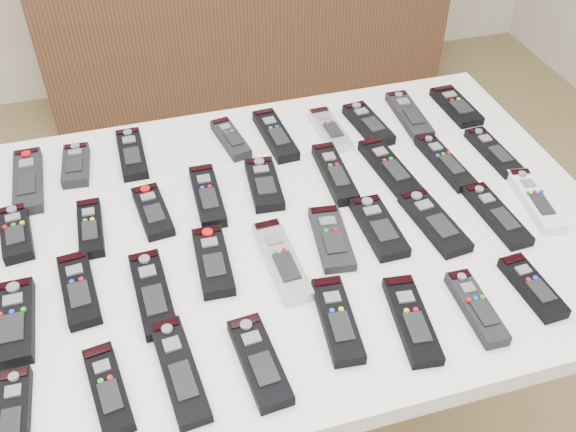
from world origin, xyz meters
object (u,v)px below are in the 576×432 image
object	(u,v)px
remote_26	(497,215)
remote_32	(337,320)
remote_5	(329,130)
remote_27	(535,200)
table	(288,245)
remote_17	(493,152)
remote_18	(14,322)
remote_12	(207,196)
remote_30	(180,370)
remote_22	(282,260)
remote_0	(28,181)
remote_1	(76,165)
remote_34	(476,308)
remote_8	(456,106)
remote_31	(259,361)
remote_2	(132,154)
remote_3	(231,139)
remote_29	(108,389)
remote_6	(368,124)
remote_7	(409,115)
remote_10	(90,228)
remote_14	(335,173)
remote_33	(412,320)
remote_9	(16,233)
remote_13	(264,184)
remote_16	(444,162)
remote_23	(331,238)
remote_28	(14,416)
remote_24	(379,227)
remote_4	(275,135)
remote_35	(532,287)
remote_21	(213,261)
remote_19	(79,289)
sideboard	(246,4)
remote_15	(389,168)

from	to	relation	value
remote_26	remote_32	world-z (taller)	remote_32
remote_5	remote_27	world-z (taller)	remote_5
table	remote_17	bearing A→B (deg)	10.04
table	remote_18	size ratio (longest dim) A/B	7.19
remote_26	remote_12	bearing A→B (deg)	155.41
remote_30	remote_27	bearing A→B (deg)	9.76
remote_22	remote_27	world-z (taller)	same
remote_0	remote_18	world-z (taller)	same
remote_1	remote_34	world-z (taller)	same
remote_8	remote_31	size ratio (longest dim) A/B	0.95
remote_2	remote_3	bearing A→B (deg)	-1.93
remote_29	remote_6	bearing A→B (deg)	32.95
remote_7	remote_29	distance (m)	0.94
remote_6	remote_32	size ratio (longest dim) A/B	0.94
remote_7	remote_8	world-z (taller)	same
remote_10	remote_14	bearing A→B (deg)	3.65
remote_1	remote_8	distance (m)	0.90
remote_8	remote_18	xyz separation A→B (m)	(-1.02, -0.40, 0.00)
remote_8	remote_34	bearing A→B (deg)	-116.19
table	remote_33	size ratio (longest dim) A/B	6.86
remote_9	remote_13	xyz separation A→B (m)	(0.49, 0.01, -0.00)
remote_12	remote_27	xyz separation A→B (m)	(0.64, -0.20, -0.00)
remote_9	remote_16	world-z (taller)	remote_9
remote_1	remote_33	world-z (taller)	remote_1
remote_23	remote_28	bearing A→B (deg)	-151.39
remote_27	remote_30	xyz separation A→B (m)	(-0.76, -0.20, -0.00)
remote_24	remote_27	size ratio (longest dim) A/B	0.90
remote_16	remote_28	distance (m)	0.96
remote_12	remote_28	size ratio (longest dim) A/B	1.16
remote_9	remote_27	bearing A→B (deg)	-16.39
remote_4	remote_35	xyz separation A→B (m)	(0.31, -0.58, -0.00)
remote_13	remote_32	size ratio (longest dim) A/B	0.90
remote_1	remote_29	world-z (taller)	remote_1
remote_21	remote_35	distance (m)	0.57
remote_19	remote_21	xyz separation A→B (m)	(0.24, 0.00, 0.00)
remote_4	remote_7	xyz separation A→B (m)	(0.33, -0.01, -0.00)
remote_32	remote_26	bearing A→B (deg)	27.97
remote_3	remote_28	world-z (taller)	same
remote_22	remote_31	world-z (taller)	remote_31
remote_3	remote_17	xyz separation A→B (m)	(0.55, -0.21, -0.00)
remote_8	remote_6	bearing A→B (deg)	-178.00
remote_33	sideboard	bearing A→B (deg)	91.74
sideboard	remote_1	distance (m)	1.69
remote_15	remote_34	distance (m)	0.40
remote_28	remote_5	bearing A→B (deg)	41.58
remote_13	remote_27	world-z (taller)	remote_13
remote_32	remote_31	bearing A→B (deg)	-157.43
remote_7	sideboard	bearing A→B (deg)	94.73
remote_13	remote_28	bearing A→B (deg)	-134.49
remote_0	remote_8	xyz separation A→B (m)	(1.00, 0.01, -0.00)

